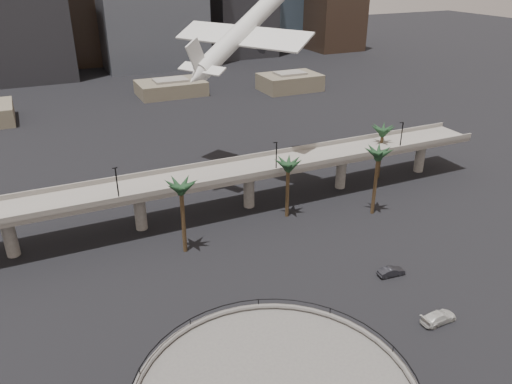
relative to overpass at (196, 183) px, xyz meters
name	(u,v)px	position (x,y,z in m)	size (l,w,h in m)	color
overpass	(196,183)	(0.00, 0.00, 0.00)	(130.00, 9.30, 14.70)	slate
palm_trees	(315,159)	(21.48, -7.53, 3.96)	(54.40, 18.40, 14.00)	#4C3720
low_buildings	(134,96)	(6.89, 87.30, -4.48)	(135.00, 27.50, 6.80)	#6A604E
airborne_jet	(242,31)	(16.36, 14.93, 24.92)	(31.63, 30.58, 18.83)	silver
car_a	(261,372)	(-6.40, -42.44, -6.51)	(1.95, 4.86, 1.66)	#A11D17
car_b	(391,271)	(21.65, -31.82, -6.61)	(1.56, 4.46, 1.47)	black
car_c	(439,317)	(20.42, -43.61, -6.55)	(2.23, 5.47, 1.59)	silver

